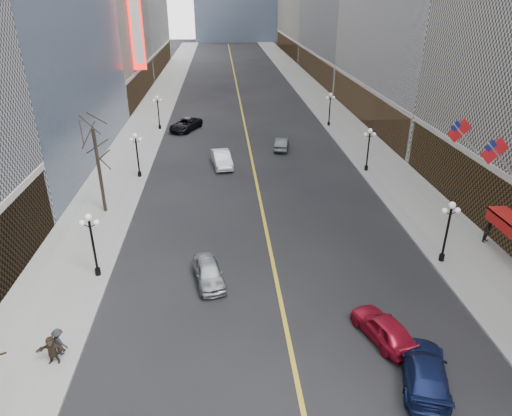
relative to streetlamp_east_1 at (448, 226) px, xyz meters
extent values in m
cube|color=gray|center=(2.20, 40.00, -2.83)|extent=(6.00, 230.00, 0.15)
cube|color=gray|center=(-25.80, 40.00, -2.83)|extent=(6.00, 230.00, 0.15)
cube|color=gold|center=(-11.80, 50.00, -2.89)|extent=(0.25, 200.00, 0.02)
cube|color=#46362F|center=(6.60, 38.00, -0.30)|extent=(2.80, 35.00, 5.00)
cube|color=#46362F|center=(6.60, 76.00, -0.30)|extent=(2.80, 39.00, 5.00)
cube|color=#46362F|center=(6.60, 119.00, -0.30)|extent=(2.80, 45.00, 5.00)
cube|color=#46362F|center=(-30.20, 57.00, -0.30)|extent=(2.80, 29.00, 5.00)
cube|color=#46362F|center=(-30.20, 91.00, -0.30)|extent=(2.80, 37.00, 5.00)
cylinder|color=black|center=(0.00, 0.00, -2.50)|extent=(0.36, 0.36, 0.50)
cylinder|color=black|center=(0.00, 0.00, -0.75)|extent=(0.16, 0.16, 4.00)
sphere|color=white|center=(0.00, 0.00, 1.55)|extent=(0.44, 0.44, 0.44)
sphere|color=white|center=(-0.45, 0.00, 1.15)|extent=(0.36, 0.36, 0.36)
sphere|color=white|center=(0.45, 0.00, 1.15)|extent=(0.36, 0.36, 0.36)
cylinder|color=black|center=(0.00, 18.00, -2.50)|extent=(0.36, 0.36, 0.50)
cylinder|color=black|center=(0.00, 18.00, -0.75)|extent=(0.16, 0.16, 4.00)
sphere|color=white|center=(0.00, 18.00, 1.55)|extent=(0.44, 0.44, 0.44)
sphere|color=white|center=(-0.45, 18.00, 1.15)|extent=(0.36, 0.36, 0.36)
sphere|color=white|center=(0.45, 18.00, 1.15)|extent=(0.36, 0.36, 0.36)
cylinder|color=black|center=(0.00, 36.00, -2.50)|extent=(0.36, 0.36, 0.50)
cylinder|color=black|center=(0.00, 36.00, -0.75)|extent=(0.16, 0.16, 4.00)
sphere|color=white|center=(0.00, 36.00, 1.55)|extent=(0.44, 0.44, 0.44)
sphere|color=white|center=(-0.45, 36.00, 1.15)|extent=(0.36, 0.36, 0.36)
sphere|color=white|center=(0.45, 36.00, 1.15)|extent=(0.36, 0.36, 0.36)
cylinder|color=black|center=(-23.60, 0.00, -2.50)|extent=(0.36, 0.36, 0.50)
cylinder|color=black|center=(-23.60, 0.00, -0.75)|extent=(0.16, 0.16, 4.00)
sphere|color=white|center=(-23.60, 0.00, 1.55)|extent=(0.44, 0.44, 0.44)
sphere|color=white|center=(-24.05, 0.00, 1.15)|extent=(0.36, 0.36, 0.36)
sphere|color=white|center=(-23.15, 0.00, 1.15)|extent=(0.36, 0.36, 0.36)
cylinder|color=black|center=(-23.60, 18.00, -2.50)|extent=(0.36, 0.36, 0.50)
cylinder|color=black|center=(-23.60, 18.00, -0.75)|extent=(0.16, 0.16, 4.00)
sphere|color=white|center=(-23.60, 18.00, 1.55)|extent=(0.44, 0.44, 0.44)
sphere|color=white|center=(-24.05, 18.00, 1.15)|extent=(0.36, 0.36, 0.36)
sphere|color=white|center=(-23.15, 18.00, 1.15)|extent=(0.36, 0.36, 0.36)
cylinder|color=black|center=(-23.60, 36.00, -2.50)|extent=(0.36, 0.36, 0.50)
cylinder|color=black|center=(-23.60, 36.00, -0.75)|extent=(0.16, 0.16, 4.00)
sphere|color=white|center=(-23.60, 36.00, 1.55)|extent=(0.44, 0.44, 0.44)
sphere|color=white|center=(-24.05, 36.00, 1.15)|extent=(0.36, 0.36, 0.36)
sphere|color=white|center=(-23.15, 36.00, 1.15)|extent=(0.36, 0.36, 0.36)
cylinder|color=#B2B2B7|center=(4.00, 2.00, 3.90)|extent=(2.49, 0.12, 2.49)
cube|color=red|center=(3.35, 2.00, 4.55)|extent=(1.94, 0.04, 1.94)
cube|color=navy|center=(3.00, 2.00, 4.90)|extent=(0.88, 0.06, 0.88)
cylinder|color=#B2B2B7|center=(4.00, 7.00, 3.90)|extent=(2.49, 0.12, 2.49)
cube|color=red|center=(3.35, 7.00, 4.55)|extent=(1.94, 0.04, 1.94)
cube|color=navy|center=(3.00, 7.00, 4.90)|extent=(0.88, 0.06, 0.88)
cube|color=maroon|center=(3.85, 0.00, -0.10)|extent=(0.10, 4.00, 0.90)
cube|color=red|center=(-27.70, 50.00, 9.10)|extent=(2.00, 0.50, 12.00)
cube|color=white|center=(-27.65, 50.00, 9.10)|extent=(1.40, 0.55, 10.00)
cylinder|color=#2D231C|center=(-25.30, 10.00, 0.85)|extent=(0.28, 0.28, 7.20)
imported|color=#999CA0|center=(-16.23, -1.18, -2.17)|extent=(2.55, 4.56, 1.46)
imported|color=silver|center=(-15.19, 20.79, -2.06)|extent=(2.47, 5.31, 1.68)
imported|color=black|center=(-20.01, 35.48, -2.10)|extent=(4.86, 6.38, 1.61)
imported|color=#141F4D|center=(-5.72, -10.56, -2.16)|extent=(3.52, 5.51, 1.49)
imported|color=maroon|center=(-6.67, -7.33, -2.16)|extent=(3.07, 4.69, 1.48)
imported|color=#484C4F|center=(-7.95, 26.14, -2.19)|extent=(2.36, 4.54, 1.42)
imported|color=black|center=(4.60, 2.38, -1.97)|extent=(0.87, 0.77, 1.57)
imported|color=black|center=(-23.79, -7.34, -1.97)|extent=(1.09, 0.86, 1.57)
imported|color=#30251B|center=(-23.95, -7.93, -1.95)|extent=(1.50, 0.47, 1.60)
camera|label=1|loc=(-15.05, -26.27, 14.30)|focal=32.00mm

